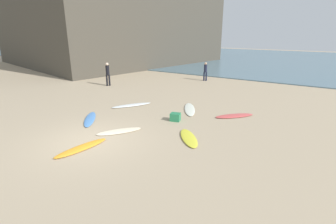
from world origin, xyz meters
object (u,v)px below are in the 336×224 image
beachgoer_near (205,71)px  beach_cooler (175,117)px  surfboard_6 (82,148)px  surfboard_2 (234,116)px  surfboard_1 (132,105)px  beachgoer_mid (108,73)px  surfboard_5 (90,119)px  surfboard_3 (189,138)px  surfboard_4 (190,109)px  surfboard_0 (119,131)px

beachgoer_near → beach_cooler: (3.23, -10.56, -0.71)m
surfboard_6 → surfboard_2: bearing=-111.7°
surfboard_1 → beach_cooler: bearing=-161.6°
surfboard_2 → beachgoer_mid: beachgoer_mid is taller
surfboard_5 → beachgoer_near: (0.47, 12.75, 0.86)m
surfboard_3 → beachgoer_mid: beachgoer_mid is taller
surfboard_5 → beachgoer_near: beachgoer_near is taller
surfboard_4 → beachgoer_mid: beachgoer_mid is taller
surfboard_5 → surfboard_4: bearing=8.8°
surfboard_0 → beachgoer_mid: beachgoer_mid is taller
beachgoer_near → surfboard_4: bearing=-105.1°
surfboard_1 → surfboard_4: (3.27, 1.17, -0.00)m
surfboard_4 → beachgoer_near: 9.10m
surfboard_3 → beachgoer_near: size_ratio=1.20×
surfboard_0 → surfboard_1: surfboard_1 is taller
beachgoer_mid → surfboard_5: bearing=-105.0°
surfboard_0 → surfboard_6: bearing=122.9°
surfboard_2 → beachgoer_near: beachgoer_near is taller
surfboard_5 → beachgoer_near: size_ratio=1.43×
beachgoer_near → beachgoer_mid: bearing=-166.6°
surfboard_4 → surfboard_5: bearing=20.2°
surfboard_6 → surfboard_4: bearing=-93.2°
surfboard_0 → beachgoer_near: (-1.89, 13.16, 0.87)m
beachgoer_near → surfboard_6: bearing=-117.3°
surfboard_1 → surfboard_6: size_ratio=1.10×
surfboard_2 → surfboard_4: 2.53m
surfboard_1 → beachgoer_mid: 6.50m
surfboard_4 → surfboard_6: size_ratio=1.13×
surfboard_2 → beachgoer_near: 10.03m
surfboard_6 → surfboard_1: bearing=-62.0°
beachgoer_near → beach_cooler: bearing=-107.2°
surfboard_0 → surfboard_3: surfboard_3 is taller
surfboard_1 → beach_cooler: beach_cooler is taller
surfboard_2 → surfboard_5: size_ratio=0.91×
surfboard_1 → beachgoer_near: bearing=-60.1°
surfboard_3 → beachgoer_near: bearing=-108.8°
surfboard_0 → surfboard_4: bearing=-69.2°
surfboard_4 → beach_cooler: (0.26, -2.00, 0.15)m
surfboard_3 → surfboard_4: 4.05m
surfboard_1 → surfboard_5: surfboard_1 is taller
surfboard_4 → surfboard_5: surfboard_4 is taller
surfboard_3 → beach_cooler: bearing=-85.3°
surfboard_0 → surfboard_5: bearing=24.2°
surfboard_2 → surfboard_4: size_ratio=0.85×
surfboard_2 → beachgoer_mid: bearing=-147.8°
surfboard_2 → surfboard_5: (-5.96, -4.40, -0.00)m
surfboard_0 → beachgoer_near: 13.32m
beachgoer_near → beach_cooler: 11.06m
beachgoer_mid → beach_cooler: beachgoer_mid is taller
beachgoer_mid → surfboard_1: bearing=-86.6°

